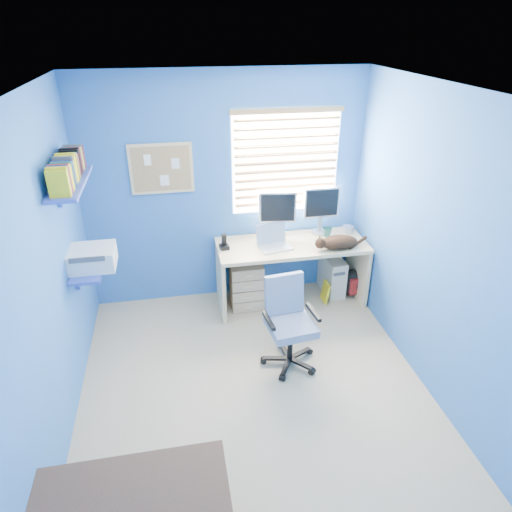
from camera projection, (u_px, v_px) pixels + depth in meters
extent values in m
cube|color=tan|center=(253.00, 385.00, 4.08)|extent=(3.00, 3.20, 0.00)
cube|color=white|center=(252.00, 90.00, 2.91)|extent=(3.00, 3.20, 0.00)
cube|color=#396DC9|center=(226.00, 192.00, 4.89)|extent=(3.00, 0.01, 2.50)
cube|color=#396DC9|center=(315.00, 424.00, 2.10)|extent=(3.00, 0.01, 2.50)
cube|color=#396DC9|center=(46.00, 280.00, 3.25)|extent=(0.01, 3.20, 2.50)
cube|color=#396DC9|center=(432.00, 246.00, 3.74)|extent=(0.01, 3.20, 2.50)
cube|color=tan|center=(291.00, 273.00, 5.10)|extent=(1.62, 0.65, 0.74)
cube|color=silver|center=(275.00, 239.00, 4.79)|extent=(0.37, 0.32, 0.22)
cube|color=silver|center=(277.00, 216.00, 4.93)|extent=(0.41, 0.18, 0.54)
cube|color=silver|center=(321.00, 211.00, 5.06)|extent=(0.40, 0.12, 0.54)
cube|color=black|center=(224.00, 241.00, 4.79)|extent=(0.11, 0.12, 0.17)
imported|color=#1D5A53|center=(327.00, 232.00, 5.08)|extent=(0.10, 0.09, 0.10)
cylinder|color=silver|center=(348.00, 229.00, 5.18)|extent=(0.13, 0.13, 0.07)
ellipsoid|color=black|center=(339.00, 242.00, 4.80)|extent=(0.41, 0.24, 0.14)
cube|color=beige|center=(332.00, 274.00, 5.37)|extent=(0.21, 0.45, 0.45)
cube|color=tan|center=(247.00, 285.00, 5.07)|extent=(0.35, 0.28, 0.54)
cube|color=yellow|center=(325.00, 292.00, 5.22)|extent=(0.03, 0.17, 0.24)
ellipsoid|color=black|center=(353.00, 282.00, 5.32)|extent=(0.33, 0.27, 0.34)
cylinder|color=black|center=(289.00, 360.00, 4.32)|extent=(0.55, 0.55, 0.06)
cylinder|color=black|center=(290.00, 344.00, 4.23)|extent=(0.06, 0.06, 0.33)
cube|color=#909DBF|center=(291.00, 326.00, 4.13)|extent=(0.45, 0.45, 0.08)
cube|color=#909DBF|center=(284.00, 294.00, 4.19)|extent=(0.37, 0.10, 0.38)
cube|color=white|center=(286.00, 162.00, 4.85)|extent=(1.15, 0.01, 1.10)
cube|color=tan|center=(286.00, 162.00, 4.82)|extent=(1.10, 0.03, 1.00)
cube|color=tan|center=(161.00, 169.00, 4.62)|extent=(0.64, 0.02, 0.52)
cube|color=tan|center=(161.00, 169.00, 4.62)|extent=(0.58, 0.01, 0.46)
cube|color=#364CB6|center=(88.00, 269.00, 4.07)|extent=(0.26, 0.55, 0.03)
cube|color=silver|center=(91.00, 258.00, 4.03)|extent=(0.42, 0.34, 0.18)
cube|color=#364CB6|center=(70.00, 183.00, 3.70)|extent=(0.24, 0.90, 0.03)
cube|color=navy|center=(66.00, 168.00, 3.64)|extent=(0.15, 0.80, 0.22)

